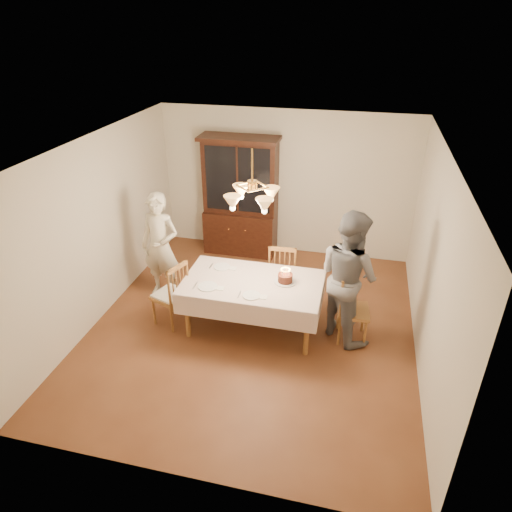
% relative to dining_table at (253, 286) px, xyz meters
% --- Properties ---
extents(ground, '(5.00, 5.00, 0.00)m').
position_rel_dining_table_xyz_m(ground, '(0.00, 0.00, -0.68)').
color(ground, '#5A2E19').
rests_on(ground, ground).
extents(room_shell, '(5.00, 5.00, 5.00)m').
position_rel_dining_table_xyz_m(room_shell, '(0.00, 0.00, 0.90)').
color(room_shell, white).
rests_on(room_shell, ground).
extents(dining_table, '(1.90, 1.10, 0.76)m').
position_rel_dining_table_xyz_m(dining_table, '(0.00, 0.00, 0.00)').
color(dining_table, brown).
rests_on(dining_table, ground).
extents(china_hutch, '(1.38, 0.54, 2.16)m').
position_rel_dining_table_xyz_m(china_hutch, '(-0.78, 2.25, 0.36)').
color(china_hutch, black).
rests_on(china_hutch, ground).
extents(chair_far_side, '(0.47, 0.45, 1.00)m').
position_rel_dining_table_xyz_m(chair_far_side, '(0.28, 0.81, -0.24)').
color(chair_far_side, brown).
rests_on(chair_far_side, ground).
extents(chair_left_end, '(0.54, 0.56, 1.00)m').
position_rel_dining_table_xyz_m(chair_left_end, '(-1.16, -0.16, -0.23)').
color(chair_left_end, brown).
rests_on(chair_left_end, ground).
extents(chair_right_end, '(0.46, 0.48, 1.00)m').
position_rel_dining_table_xyz_m(chair_right_end, '(1.37, 0.07, -0.24)').
color(chair_right_end, brown).
rests_on(chair_right_end, ground).
extents(elderly_woman, '(0.66, 0.46, 1.70)m').
position_rel_dining_table_xyz_m(elderly_woman, '(-1.58, 0.52, 0.17)').
color(elderly_woman, '#EEE5C9').
rests_on(elderly_woman, ground).
extents(adult_in_grey, '(1.14, 1.14, 1.86)m').
position_rel_dining_table_xyz_m(adult_in_grey, '(1.27, 0.16, 0.25)').
color(adult_in_grey, slate).
rests_on(adult_in_grey, ground).
extents(birthday_cake, '(0.30, 0.30, 0.21)m').
position_rel_dining_table_xyz_m(birthday_cake, '(0.43, 0.09, 0.13)').
color(birthday_cake, white).
rests_on(birthday_cake, dining_table).
extents(place_setting_near_left, '(0.41, 0.26, 0.02)m').
position_rel_dining_table_xyz_m(place_setting_near_left, '(-0.54, -0.28, 0.08)').
color(place_setting_near_left, white).
rests_on(place_setting_near_left, dining_table).
extents(place_setting_near_right, '(0.38, 0.23, 0.02)m').
position_rel_dining_table_xyz_m(place_setting_near_right, '(0.08, -0.35, 0.08)').
color(place_setting_near_right, white).
rests_on(place_setting_near_right, dining_table).
extents(place_setting_far_left, '(0.38, 0.24, 0.02)m').
position_rel_dining_table_xyz_m(place_setting_far_left, '(-0.51, 0.28, 0.08)').
color(place_setting_far_left, white).
rests_on(place_setting_far_left, dining_table).
extents(chandelier, '(0.62, 0.62, 0.73)m').
position_rel_dining_table_xyz_m(chandelier, '(-0.00, -0.00, 1.29)').
color(chandelier, '#BF8C3F').
rests_on(chandelier, ground).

